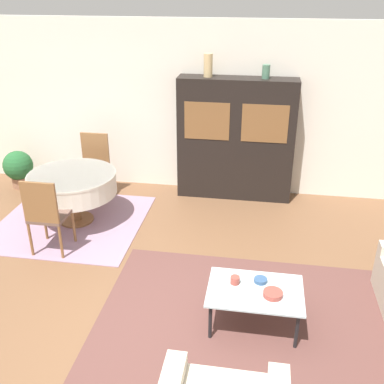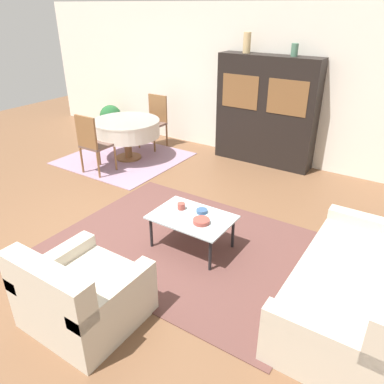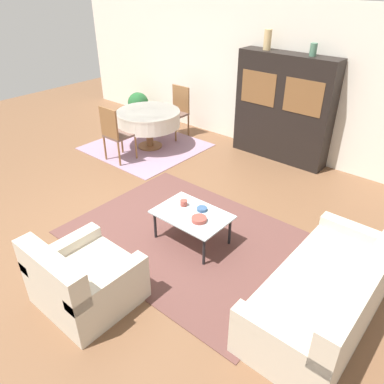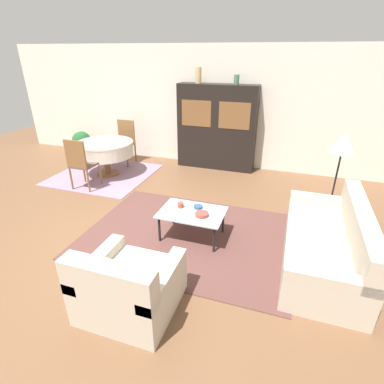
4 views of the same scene
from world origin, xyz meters
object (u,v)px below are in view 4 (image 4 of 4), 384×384
at_px(couch, 327,246).
at_px(vase_tall, 198,75).
at_px(coffee_table, 192,214).
at_px(vase_short, 237,80).
at_px(dining_table, 105,149).
at_px(floor_lamp, 343,145).
at_px(dining_chair_near, 81,162).
at_px(armchair, 128,288).
at_px(display_cabinet, 217,128).
at_px(bowl_small, 198,207).
at_px(cup, 181,205).
at_px(bowl, 202,214).
at_px(potted_plant, 82,142).
at_px(dining_chair_far, 125,140).

height_order(couch, vase_tall, vase_tall).
distance_m(coffee_table, vase_short, 3.43).
distance_m(dining_table, floor_lamp, 4.68).
relative_size(couch, dining_chair_near, 1.95).
xyz_separation_m(armchair, floor_lamp, (2.18, 2.90, 0.94)).
bearing_deg(armchair, dining_chair_near, 134.57).
distance_m(display_cabinet, floor_lamp, 2.96).
height_order(coffee_table, vase_short, vase_short).
distance_m(bowl_small, vase_short, 3.28).
distance_m(armchair, bowl_small, 1.70).
bearing_deg(cup, floor_lamp, 30.33).
height_order(cup, vase_tall, vase_tall).
bearing_deg(vase_tall, display_cabinet, -0.12).
bearing_deg(couch, bowl_small, 83.74).
distance_m(cup, bowl, 0.40).
distance_m(display_cabinet, bowl_small, 2.97).
distance_m(dining_chair_near, vase_short, 3.61).
bearing_deg(armchair, bowl_small, 82.10).
xyz_separation_m(couch, vase_tall, (-2.73, 3.09, 1.76)).
bearing_deg(vase_tall, vase_short, 0.00).
bearing_deg(vase_short, potted_plant, -176.34).
distance_m(vase_short, potted_plant, 4.32).
distance_m(couch, vase_short, 4.00).
bearing_deg(dining_chair_near, couch, -12.50).
height_order(coffee_table, potted_plant, potted_plant).
distance_m(dining_chair_far, vase_tall, 2.32).
xyz_separation_m(display_cabinet, dining_chair_far, (-2.19, -0.41, -0.36)).
xyz_separation_m(bowl, potted_plant, (-4.20, 2.84, -0.10)).
relative_size(floor_lamp, bowl_small, 10.84).
bearing_deg(potted_plant, bowl, -34.09).
bearing_deg(dining_table, armchair, -53.68).
bearing_deg(vase_short, dining_chair_near, -140.91).
bearing_deg(floor_lamp, dining_chair_far, 164.78).
bearing_deg(armchair, vase_tall, 98.68).
xyz_separation_m(dining_table, dining_chair_near, (0.00, -0.84, -0.01)).
bearing_deg(bowl, display_cabinet, 101.07).
xyz_separation_m(dining_chair_near, dining_chair_far, (0.00, 1.68, 0.00)).
relative_size(dining_chair_far, vase_short, 5.20).
bearing_deg(dining_table, floor_lamp, -5.13).
height_order(display_cabinet, vase_short, vase_short).
relative_size(couch, vase_tall, 6.03).
bearing_deg(armchair, floor_lamp, 53.13).
height_order(couch, coffee_table, couch).
relative_size(cup, vase_short, 0.47).
relative_size(display_cabinet, floor_lamp, 1.31).
bearing_deg(dining_chair_far, vase_tall, -166.60).
height_order(vase_short, potted_plant, vase_short).
relative_size(coffee_table, bowl_small, 7.03).
xyz_separation_m(dining_table, bowl_small, (2.67, -1.63, -0.15)).
bearing_deg(vase_short, coffee_table, -89.19).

